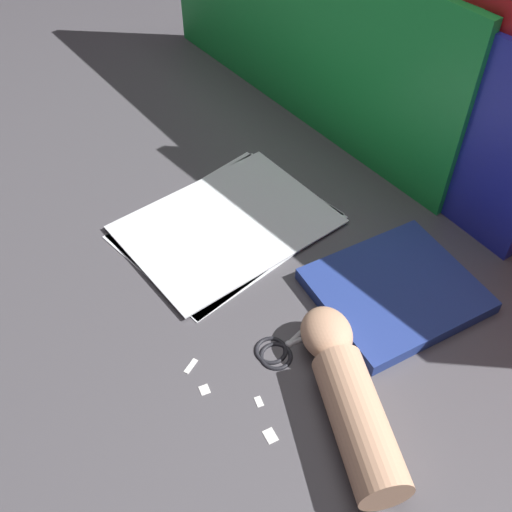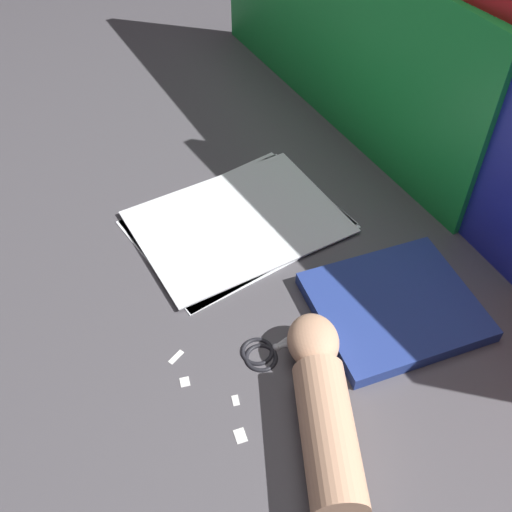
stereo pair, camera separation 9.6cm
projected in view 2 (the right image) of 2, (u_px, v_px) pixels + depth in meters
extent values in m
plane|color=#4C494F|center=(260.00, 266.00, 1.03)|extent=(6.00, 6.00, 0.00)
cube|color=green|center=(332.00, 35.00, 1.21)|extent=(0.87, 0.07, 0.37)
cube|color=#2833D1|center=(443.00, 114.00, 1.03)|extent=(0.54, 0.08, 0.35)
cube|color=white|center=(237.00, 223.00, 1.10)|extent=(0.29, 0.38, 0.00)
cube|color=white|center=(239.00, 223.00, 1.09)|extent=(0.28, 0.37, 0.00)
cube|color=white|center=(238.00, 222.00, 1.09)|extent=(0.28, 0.37, 0.00)
cube|color=navy|center=(394.00, 306.00, 0.95)|extent=(0.27, 0.29, 0.02)
sphere|color=silver|center=(276.00, 346.00, 0.91)|extent=(0.01, 0.01, 0.01)
cylinder|color=silver|center=(297.00, 331.00, 0.93)|extent=(0.02, 0.09, 0.01)
torus|color=black|center=(261.00, 356.00, 0.90)|extent=(0.06, 0.06, 0.01)
cylinder|color=silver|center=(303.00, 340.00, 0.92)|extent=(0.03, 0.09, 0.01)
torus|color=black|center=(257.00, 350.00, 0.90)|extent=(0.06, 0.06, 0.01)
cylinder|color=tan|center=(328.00, 435.00, 0.77)|extent=(0.21, 0.16, 0.07)
ellipsoid|color=tan|center=(313.00, 341.00, 0.88)|extent=(0.12, 0.11, 0.05)
cube|color=white|center=(236.00, 400.00, 0.85)|extent=(0.02, 0.01, 0.00)
cube|color=white|center=(176.00, 357.00, 0.90)|extent=(0.02, 0.03, 0.00)
cube|color=white|center=(185.00, 382.00, 0.87)|extent=(0.02, 0.02, 0.00)
cube|color=white|center=(240.00, 436.00, 0.81)|extent=(0.02, 0.02, 0.00)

